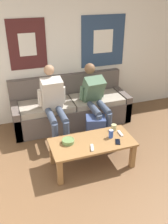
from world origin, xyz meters
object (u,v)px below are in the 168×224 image
(couch, at_px, (71,108))
(drink_can_blue, at_px, (111,134))
(person_seated_adult, at_px, (54,103))
(game_controller_near_left, at_px, (120,133))
(pillar_candle, at_px, (114,127))
(person_seated_teen, at_px, (95,97))
(cell_phone, at_px, (118,142))
(game_controller_near_right, at_px, (92,148))
(ceramic_bowl, at_px, (68,141))
(backpack, at_px, (96,129))
(coffee_table, at_px, (92,146))

(couch, height_order, drink_can_blue, couch)
(person_seated_adult, bearing_deg, game_controller_near_left, -47.78)
(couch, distance_m, pillar_candle, 1.21)
(person_seated_adult, height_order, game_controller_near_left, person_seated_adult)
(person_seated_teen, distance_m, pillar_candle, 0.80)
(pillar_candle, distance_m, game_controller_near_left, 0.15)
(pillar_candle, bearing_deg, cell_phone, -105.04)
(cell_phone, bearing_deg, pillar_candle, 74.96)
(game_controller_near_right, bearing_deg, pillar_candle, 35.22)
(couch, relative_size, game_controller_near_left, 14.90)
(game_controller_near_right, bearing_deg, ceramic_bowl, 139.35)
(person_seated_adult, height_order, ceramic_bowl, person_seated_adult)
(game_controller_near_right, distance_m, cell_phone, 0.40)
(couch, xyz_separation_m, drink_can_blue, (0.22, -1.32, 0.18))
(game_controller_near_left, relative_size, game_controller_near_right, 0.98)
(backpack, bearing_deg, coffee_table, -115.85)
(person_seated_teen, xyz_separation_m, game_controller_near_right, (-0.48, -1.12, -0.20))
(pillar_candle, bearing_deg, person_seated_adult, 135.56)
(couch, distance_m, game_controller_near_right, 1.50)
(person_seated_adult, bearing_deg, pillar_candle, -44.44)
(pillar_candle, bearing_deg, person_seated_teen, 90.11)
(ceramic_bowl, height_order, game_controller_near_left, ceramic_bowl)
(couch, height_order, person_seated_adult, person_seated_adult)
(game_controller_near_left, bearing_deg, pillar_candle, 107.04)
(couch, distance_m, game_controller_near_left, 1.35)
(couch, xyz_separation_m, pillar_candle, (0.34, -1.15, 0.17))
(pillar_candle, relative_size, game_controller_near_right, 0.71)
(backpack, distance_m, cell_phone, 0.76)
(backpack, distance_m, ceramic_bowl, 0.84)
(game_controller_near_left, bearing_deg, person_seated_adult, 132.22)
(backpack, distance_m, pillar_candle, 0.50)
(person_seated_teen, height_order, pillar_candle, person_seated_teen)
(person_seated_teen, height_order, game_controller_near_right, person_seated_teen)
(person_seated_teen, relative_size, ceramic_bowl, 6.49)
(coffee_table, xyz_separation_m, ceramic_bowl, (-0.33, 0.08, 0.10))
(drink_can_blue, height_order, cell_phone, drink_can_blue)
(drink_can_blue, bearing_deg, game_controller_near_right, -154.67)
(person_seated_adult, distance_m, pillar_candle, 1.07)
(backpack, relative_size, pillar_candle, 4.14)
(ceramic_bowl, distance_m, pillar_candle, 0.76)
(coffee_table, height_order, game_controller_near_left, game_controller_near_left)
(couch, height_order, ceramic_bowl, couch)
(game_controller_near_right, bearing_deg, cell_phone, 3.61)
(game_controller_near_left, relative_size, cell_phone, 0.96)
(couch, bearing_deg, pillar_candle, -73.28)
(person_seated_adult, bearing_deg, couch, 45.36)
(person_seated_teen, bearing_deg, person_seated_adult, -176.38)
(game_controller_near_left, bearing_deg, drink_can_blue, -168.62)
(coffee_table, distance_m, game_controller_near_right, 0.19)
(backpack, bearing_deg, person_seated_teen, 70.90)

